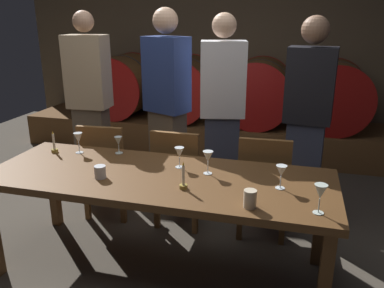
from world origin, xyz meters
name	(u,v)px	position (x,y,z in m)	size (l,w,h in m)	color
ground_plane	(152,258)	(0.00, 0.00, 0.00)	(7.75, 7.75, 0.00)	#4C443A
back_wall	(230,38)	(0.00, 3.16, 1.45)	(5.96, 0.24, 2.90)	brown
barrel_shelf	(220,135)	(0.00, 2.61, 0.20)	(5.36, 0.90, 0.41)	brown
wine_barrel_far_left	(123,86)	(-1.40, 2.61, 0.82)	(0.84, 0.83, 0.84)	brown
wine_barrel_center_left	(184,89)	(-0.50, 2.61, 0.82)	(0.84, 0.83, 0.84)	brown
wine_barrel_center_right	(259,92)	(0.49, 2.61, 0.82)	(0.84, 0.83, 0.84)	brown
wine_barrel_far_right	(335,96)	(1.41, 2.61, 0.82)	(0.84, 0.83, 0.84)	brown
dining_table	(158,184)	(0.10, -0.10, 0.67)	(2.35, 0.85, 0.74)	brown
chair_left	(107,166)	(-0.61, 0.53, 0.49)	(0.43, 0.43, 0.88)	brown
chair_center	(179,173)	(0.05, 0.53, 0.49)	(0.40, 0.40, 0.88)	brown
chair_right	(264,182)	(0.76, 0.54, 0.49)	(0.42, 0.42, 0.88)	brown
guest_far_left	(90,107)	(-0.93, 0.88, 0.93)	(0.39, 0.26, 1.80)	brown
guest_center_left	(167,109)	(-0.16, 0.90, 0.95)	(0.44, 0.37, 1.83)	brown
guest_center_right	(222,116)	(0.35, 0.89, 0.92)	(0.42, 0.32, 1.79)	#33384C
guest_far_right	(307,122)	(1.06, 0.91, 0.91)	(0.40, 0.28, 1.76)	#33384C
candle_left	(54,147)	(-0.84, 0.12, 0.78)	(0.05, 0.05, 0.17)	olive
candle_right	(183,181)	(0.33, -0.26, 0.78)	(0.05, 0.05, 0.18)	olive
wine_glass_far_left	(78,138)	(-0.64, 0.16, 0.85)	(0.07, 0.07, 0.16)	white
wine_glass_left	(118,142)	(-0.34, 0.23, 0.83)	(0.06, 0.06, 0.13)	silver
wine_glass_center_left	(179,153)	(0.20, 0.07, 0.84)	(0.07, 0.07, 0.15)	white
wine_glass_center_right	(208,157)	(0.42, 0.01, 0.86)	(0.07, 0.07, 0.16)	white
wine_glass_right	(281,172)	(0.91, -0.10, 0.85)	(0.07, 0.07, 0.15)	white
wine_glass_far_right	(320,192)	(1.13, -0.38, 0.86)	(0.07, 0.07, 0.17)	silver
cup_left	(100,172)	(-0.25, -0.25, 0.78)	(0.08, 0.08, 0.08)	silver
cup_right	(250,199)	(0.76, -0.41, 0.79)	(0.07, 0.07, 0.10)	beige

